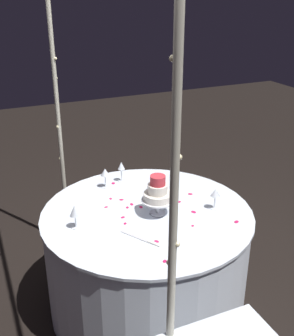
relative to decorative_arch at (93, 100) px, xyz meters
The scene contains 28 objects.
ground_plane 1.64m from the decorative_arch, 89.84° to the right, with size 12.00×12.00×0.00m, color black.
decorative_arch is the anchor object (origin of this frame).
main_table 1.26m from the decorative_arch, 89.84° to the right, with size 1.45×1.45×0.79m.
tiered_cake 0.77m from the decorative_arch, 97.09° to the right, with size 0.22×0.22×0.28m.
wine_glass_0 0.95m from the decorative_arch, 33.83° to the right, with size 0.06×0.06×0.16m.
wine_glass_1 0.72m from the decorative_arch, 90.70° to the left, with size 0.07×0.07×0.16m.
wine_glass_2 0.87m from the decorative_arch, 23.19° to the right, with size 0.07×0.07×0.15m.
wine_glass_3 1.07m from the decorative_arch, 100.31° to the right, with size 0.06×0.06×0.15m.
cake_knife 0.89m from the decorative_arch, 149.39° to the right, with size 0.27×0.17×0.01m.
rose_petal_0 1.02m from the decorative_arch, 86.57° to the right, with size 0.03×0.02×0.00m, color #C61951.
rose_petal_1 1.11m from the decorative_arch, 81.50° to the right, with size 0.04×0.03×0.00m, color #C61951.
rose_petal_2 1.01m from the decorative_arch, 28.47° to the right, with size 0.04×0.03×0.00m, color #C61951.
rose_petal_3 1.04m from the decorative_arch, 101.80° to the right, with size 0.04×0.03×0.00m, color #C61951.
rose_petal_4 0.88m from the decorative_arch, 32.05° to the right, with size 0.03×0.02×0.00m, color #C61951.
rose_petal_5 0.86m from the decorative_arch, 65.54° to the right, with size 0.03×0.02×0.00m, color #C61951.
rose_petal_6 0.94m from the decorative_arch, 148.84° to the right, with size 0.03×0.02×0.00m, color #C61951.
rose_petal_7 0.88m from the decorative_arch, 77.00° to the right, with size 0.03×0.02×0.00m, color #C61951.
rose_petal_8 0.84m from the decorative_arch, 31.19° to the right, with size 0.03×0.02×0.00m, color #C61951.
rose_petal_9 0.88m from the decorative_arch, 63.79° to the right, with size 0.03×0.02×0.00m, color #C61951.
rose_petal_10 0.95m from the decorative_arch, 127.62° to the right, with size 0.02×0.02×0.00m, color #C61951.
rose_petal_11 0.83m from the decorative_arch, 119.82° to the right, with size 0.03×0.02×0.00m, color #C61951.
rose_petal_12 0.83m from the decorative_arch, 91.76° to the right, with size 0.03×0.02×0.00m, color #C61951.
rose_petal_13 0.92m from the decorative_arch, 145.15° to the right, with size 0.03×0.02×0.00m, color #C61951.
rose_petal_14 1.22m from the decorative_arch, 113.57° to the right, with size 0.04×0.03×0.00m, color #C61951.
rose_petal_15 1.02m from the decorative_arch, 118.16° to the right, with size 0.02×0.02×0.00m, color #C61951.
rose_petal_16 1.01m from the decorative_arch, 159.62° to the right, with size 0.03×0.02×0.00m, color #C61951.
rose_petal_17 1.18m from the decorative_arch, 50.26° to the right, with size 0.03×0.02×0.00m, color #C61951.
rose_petal_18 0.88m from the decorative_arch, 46.06° to the right, with size 0.03×0.02×0.00m, color #C61951.
Camera 1 is at (-2.31, 1.02, 2.23)m, focal length 45.14 mm.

